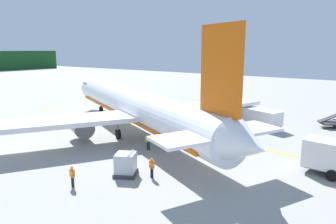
% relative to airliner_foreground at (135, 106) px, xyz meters
% --- Properties ---
extents(airliner_foreground, '(33.02, 39.17, 11.90)m').
position_rel_airliner_foreground_xyz_m(airliner_foreground, '(0.00, 0.00, 0.00)').
color(airliner_foreground, white).
rests_on(airliner_foreground, ground).
extents(service_truck_baggage, '(4.32, 6.89, 2.45)m').
position_rel_airliner_foreground_xyz_m(service_truck_baggage, '(12.05, -10.57, -1.96)').
color(service_truck_baggage, silver).
rests_on(service_truck_baggage, ground).
extents(cargo_container_near, '(2.38, 2.38, 1.99)m').
position_rel_airliner_foreground_xyz_m(cargo_container_near, '(-9.87, -7.84, -2.45)').
color(cargo_container_near, '#333338').
rests_on(cargo_container_near, ground).
extents(crew_marshaller, '(0.57, 0.41, 1.76)m').
position_rel_airliner_foreground_xyz_m(crew_marshaller, '(-3.82, -5.14, -2.35)').
color(crew_marshaller, '#191E33').
rests_on(crew_marshaller, ground).
extents(crew_loader_left, '(0.33, 0.61, 1.66)m').
position_rel_airliner_foreground_xyz_m(crew_loader_left, '(-9.02, -9.85, -2.41)').
color(crew_loader_left, '#191E33').
rests_on(crew_loader_left, ground).
extents(crew_loader_right, '(0.62, 0.32, 1.73)m').
position_rel_airliner_foreground_xyz_m(crew_loader_right, '(3.22, -10.93, -2.36)').
color(crew_loader_right, '#191E33').
rests_on(crew_loader_right, ground).
extents(crew_supervisor, '(0.30, 0.62, 1.63)m').
position_rel_airliner_foreground_xyz_m(crew_supervisor, '(-13.82, -6.15, -2.43)').
color(crew_supervisor, '#191E33').
rests_on(crew_supervisor, ground).
extents(apron_guide_line, '(0.30, 60.00, 0.01)m').
position_rel_airliner_foreground_xyz_m(apron_guide_line, '(3.21, -4.48, -3.39)').
color(apron_guide_line, yellow).
rests_on(apron_guide_line, ground).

